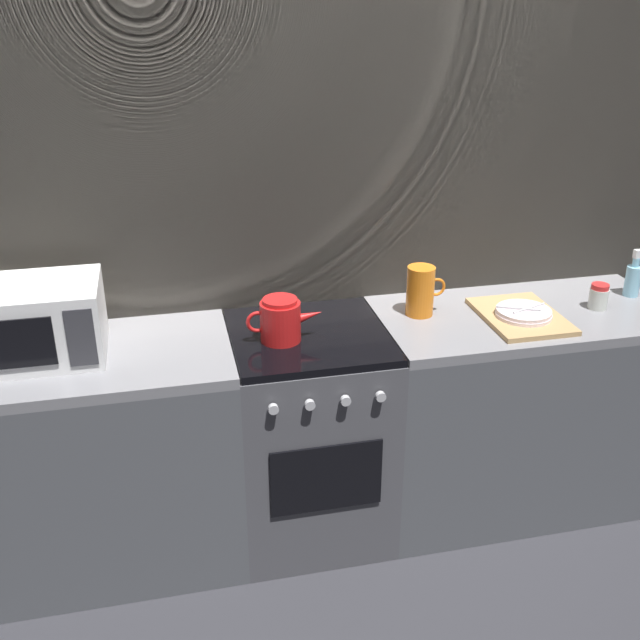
# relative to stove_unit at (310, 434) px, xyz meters

# --- Properties ---
(ground_plane) EXTENTS (8.00, 8.00, 0.00)m
(ground_plane) POSITION_rel_stove_unit_xyz_m (0.00, 0.00, -0.45)
(ground_plane) COLOR #2D2D33
(back_wall) EXTENTS (3.60, 0.05, 2.40)m
(back_wall) POSITION_rel_stove_unit_xyz_m (0.00, 0.32, 0.75)
(back_wall) COLOR #A39989
(back_wall) RESTS_ON ground_plane
(counter_left) EXTENTS (1.20, 0.60, 0.90)m
(counter_left) POSITION_rel_stove_unit_xyz_m (-0.90, 0.00, 0.00)
(counter_left) COLOR #515459
(counter_left) RESTS_ON ground_plane
(stove_unit) EXTENTS (0.60, 0.63, 0.90)m
(stove_unit) POSITION_rel_stove_unit_xyz_m (0.00, 0.00, 0.00)
(stove_unit) COLOR #4C4C51
(stove_unit) RESTS_ON ground_plane
(counter_right) EXTENTS (1.20, 0.60, 0.90)m
(counter_right) POSITION_rel_stove_unit_xyz_m (0.90, 0.00, 0.00)
(counter_right) COLOR #515459
(counter_right) RESTS_ON ground_plane
(microwave) EXTENTS (0.46, 0.35, 0.27)m
(microwave) POSITION_rel_stove_unit_xyz_m (-0.97, 0.03, 0.59)
(microwave) COLOR white
(microwave) RESTS_ON counter_left
(kettle) EXTENTS (0.28, 0.15, 0.17)m
(kettle) POSITION_rel_stove_unit_xyz_m (-0.11, -0.03, 0.53)
(kettle) COLOR red
(kettle) RESTS_ON stove_unit
(pitcher) EXTENTS (0.16, 0.11, 0.20)m
(pitcher) POSITION_rel_stove_unit_xyz_m (0.47, 0.08, 0.55)
(pitcher) COLOR orange
(pitcher) RESTS_ON counter_right
(dish_pile) EXTENTS (0.30, 0.40, 0.06)m
(dish_pile) POSITION_rel_stove_unit_xyz_m (0.84, -0.06, 0.47)
(dish_pile) COLOR tan
(dish_pile) RESTS_ON counter_right
(spice_jar) EXTENTS (0.08, 0.08, 0.10)m
(spice_jar) POSITION_rel_stove_unit_xyz_m (1.19, -0.03, 0.50)
(spice_jar) COLOR silver
(spice_jar) RESTS_ON counter_right
(spray_bottle) EXTENTS (0.08, 0.06, 0.20)m
(spray_bottle) POSITION_rel_stove_unit_xyz_m (1.41, 0.06, 0.53)
(spray_bottle) COLOR #8CCCE5
(spray_bottle) RESTS_ON counter_right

